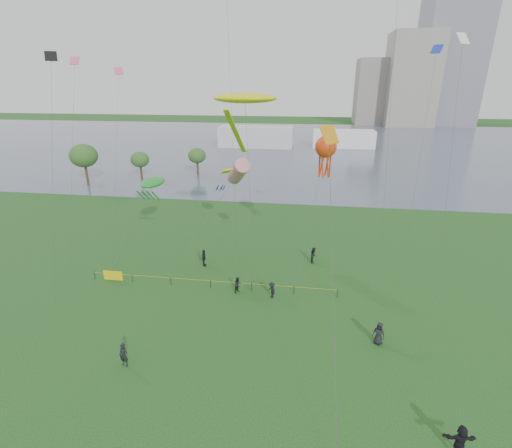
# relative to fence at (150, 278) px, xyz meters

# --- Properties ---
(ground_plane) EXTENTS (400.00, 400.00, 0.00)m
(ground_plane) POSITION_rel_fence_xyz_m (10.95, -12.96, -0.55)
(ground_plane) COLOR #143D13
(lake) EXTENTS (400.00, 120.00, 0.08)m
(lake) POSITION_rel_fence_xyz_m (10.95, 87.04, -0.53)
(lake) COLOR #4F5B6D
(lake) RESTS_ON ground_plane
(building_mid) EXTENTS (20.00, 20.00, 38.00)m
(building_mid) POSITION_rel_fence_xyz_m (56.95, 149.04, 18.45)
(building_mid) COLOR gray
(building_mid) RESTS_ON ground_plane
(building_low) EXTENTS (16.00, 18.00, 28.00)m
(building_low) POSITION_rel_fence_xyz_m (42.95, 155.04, 13.45)
(building_low) COLOR gray
(building_low) RESTS_ON ground_plane
(pavilion_left) EXTENTS (22.00, 8.00, 6.00)m
(pavilion_left) POSITION_rel_fence_xyz_m (-1.05, 82.04, 2.45)
(pavilion_left) COLOR silver
(pavilion_left) RESTS_ON ground_plane
(pavilion_right) EXTENTS (18.00, 7.00, 5.00)m
(pavilion_right) POSITION_rel_fence_xyz_m (24.95, 85.04, 1.95)
(pavilion_right) COLOR white
(pavilion_right) RESTS_ON ground_plane
(trees) EXTENTS (22.66, 15.38, 7.87)m
(trees) POSITION_rel_fence_xyz_m (-20.71, 36.72, 4.47)
(trees) COLOR #392B19
(trees) RESTS_ON ground_plane
(fence) EXTENTS (24.07, 0.07, 1.05)m
(fence) POSITION_rel_fence_xyz_m (0.00, 0.00, 0.00)
(fence) COLOR black
(fence) RESTS_ON ground_plane
(spectator_a) EXTENTS (0.90, 0.96, 1.58)m
(spectator_a) POSITION_rel_fence_xyz_m (8.89, -0.42, 0.23)
(spectator_a) COLOR black
(spectator_a) RESTS_ON ground_plane
(spectator_b) EXTENTS (1.06, 1.15, 1.56)m
(spectator_b) POSITION_rel_fence_xyz_m (12.11, -0.89, 0.22)
(spectator_b) COLOR black
(spectator_b) RESTS_ON ground_plane
(spectator_c) EXTENTS (0.54, 1.13, 1.88)m
(spectator_c) POSITION_rel_fence_xyz_m (4.26, 4.34, 0.38)
(spectator_c) COLOR black
(spectator_c) RESTS_ON ground_plane
(spectator_d) EXTENTS (1.07, 0.94, 1.84)m
(spectator_d) POSITION_rel_fence_xyz_m (20.75, -6.16, 0.36)
(spectator_d) COLOR black
(spectator_d) RESTS_ON ground_plane
(spectator_e) EXTENTS (1.76, 0.64, 1.87)m
(spectator_e) POSITION_rel_fence_xyz_m (23.53, -14.76, 0.38)
(spectator_e) COLOR black
(spectator_e) RESTS_ON ground_plane
(spectator_f) EXTENTS (0.73, 0.55, 1.80)m
(spectator_f) POSITION_rel_fence_xyz_m (2.80, -11.06, 0.35)
(spectator_f) COLOR black
(spectator_f) RESTS_ON ground_plane
(spectator_g) EXTENTS (0.79, 0.95, 1.76)m
(spectator_g) POSITION_rel_fence_xyz_m (15.95, 6.84, 0.33)
(spectator_g) COLOR black
(spectator_g) RESTS_ON ground_plane
(kite_stingray) EXTENTS (5.50, 10.20, 17.74)m
(kite_stingray) POSITION_rel_fence_xyz_m (9.22, 2.41, 16.69)
(kite_stingray) COLOR #3F3F42
(kite_windsock) EXTENTS (8.13, 9.01, 11.18)m
(kite_windsock) POSITION_rel_fence_xyz_m (7.22, 9.25, 8.76)
(kite_windsock) COLOR #3F3F42
(kite_creature) EXTENTS (4.02, 8.92, 8.69)m
(kite_creature) POSITION_rel_fence_xyz_m (-1.96, 7.27, 7.70)
(kite_creature) COLOR #3F3F42
(kite_octopus) EXTENTS (3.45, 8.71, 13.93)m
(kite_octopus) POSITION_rel_fence_xyz_m (16.40, 5.25, 12.26)
(kite_octopus) COLOR #3F3F42
(kite_delta) EXTENTS (1.71, 12.43, 15.95)m
(kite_delta) POSITION_rel_fence_xyz_m (16.17, -5.80, 13.91)
(kite_delta) COLOR #3F3F42
(small_kites) EXTENTS (35.49, 11.98, 10.48)m
(small_kites) POSITION_rel_fence_xyz_m (8.19, 5.55, 22.51)
(small_kites) COLOR #E5598C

